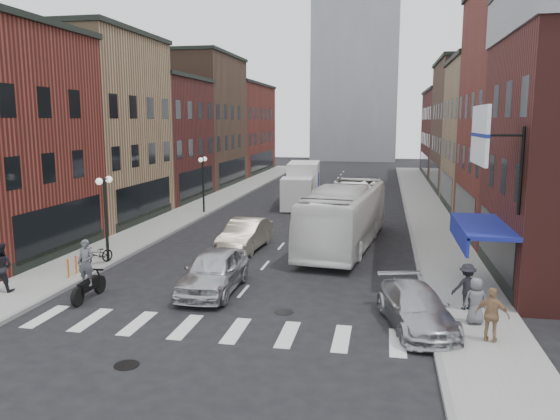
% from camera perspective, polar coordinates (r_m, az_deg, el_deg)
% --- Properties ---
extents(ground, '(160.00, 160.00, 0.00)m').
position_cam_1_polar(ground, '(20.96, -4.55, -9.31)').
color(ground, black).
rests_on(ground, ground).
extents(sidewalk_left, '(3.00, 74.00, 0.15)m').
position_cam_1_polar(sidewalk_left, '(43.90, -7.63, 0.59)').
color(sidewalk_left, gray).
rests_on(sidewalk_left, ground).
extents(sidewalk_right, '(3.00, 74.00, 0.15)m').
position_cam_1_polar(sidewalk_right, '(41.77, 15.07, -0.09)').
color(sidewalk_right, gray).
rests_on(sidewalk_right, ground).
extents(curb_left, '(0.20, 74.00, 0.16)m').
position_cam_1_polar(curb_left, '(43.46, -5.76, 0.44)').
color(curb_left, gray).
rests_on(curb_left, ground).
extents(curb_right, '(0.20, 74.00, 0.16)m').
position_cam_1_polar(curb_right, '(41.70, 13.01, -0.13)').
color(curb_right, gray).
rests_on(curb_right, ground).
extents(crosswalk_stripes, '(12.00, 2.20, 0.01)m').
position_cam_1_polar(crosswalk_stripes, '(18.26, -7.11, -12.23)').
color(crosswalk_stripes, silver).
rests_on(crosswalk_stripes, ground).
extents(bldg_left_mid_a, '(10.30, 10.20, 12.30)m').
position_cam_1_polar(bldg_left_mid_a, '(38.88, -20.87, 7.94)').
color(bldg_left_mid_a, '#947151').
rests_on(bldg_left_mid_a, ground).
extents(bldg_left_mid_b, '(10.30, 10.20, 10.30)m').
position_cam_1_polar(bldg_left_mid_b, '(47.71, -14.47, 7.20)').
color(bldg_left_mid_b, '#4C1E1B').
rests_on(bldg_left_mid_b, ground).
extents(bldg_left_far_a, '(10.30, 12.20, 13.30)m').
position_cam_1_polar(bldg_left_far_a, '(57.82, -9.84, 9.17)').
color(bldg_left_far_a, '#4D3426').
rests_on(bldg_left_far_a, ground).
extents(bldg_left_far_b, '(10.30, 16.20, 11.30)m').
position_cam_1_polar(bldg_left_far_b, '(71.11, -5.80, 8.46)').
color(bldg_left_far_b, maroon).
rests_on(bldg_left_far_b, ground).
extents(bldg_right_mid_b, '(10.30, 10.20, 11.30)m').
position_cam_1_polar(bldg_right_mid_b, '(44.20, 23.69, 7.22)').
color(bldg_right_mid_b, '#947151').
rests_on(bldg_right_mid_b, ground).
extents(bldg_right_far_a, '(10.30, 12.20, 12.30)m').
position_cam_1_polar(bldg_right_far_a, '(54.98, 21.22, 8.16)').
color(bldg_right_far_a, '#4D3426').
rests_on(bldg_right_far_a, ground).
extents(bldg_right_far_b, '(10.30, 16.20, 10.30)m').
position_cam_1_polar(bldg_right_far_b, '(68.82, 19.11, 7.56)').
color(bldg_right_far_b, '#4C1E1B').
rests_on(bldg_right_far_b, ground).
extents(awning_blue, '(1.80, 5.00, 0.78)m').
position_cam_1_polar(awning_blue, '(22.29, 19.93, -1.73)').
color(awning_blue, navy).
rests_on(awning_blue, ground).
extents(billboard_sign, '(1.52, 3.00, 3.70)m').
position_cam_1_polar(billboard_sign, '(19.90, 20.41, 7.15)').
color(billboard_sign, black).
rests_on(billboard_sign, ground).
extents(distant_tower, '(14.00, 14.00, 50.00)m').
position_cam_1_polar(distant_tower, '(98.98, 8.09, 19.92)').
color(distant_tower, '#9399A0').
rests_on(distant_tower, ground).
extents(streetlamp_near, '(0.32, 1.22, 4.11)m').
position_cam_1_polar(streetlamp_near, '(26.68, -17.80, 0.75)').
color(streetlamp_near, black).
rests_on(streetlamp_near, ground).
extents(streetlamp_far, '(0.32, 1.22, 4.11)m').
position_cam_1_polar(streetlamp_far, '(39.44, -8.05, 3.75)').
color(streetlamp_far, black).
rests_on(streetlamp_far, ground).
extents(bike_rack, '(0.08, 0.68, 0.80)m').
position_cam_1_polar(bike_rack, '(24.95, -20.90, -5.53)').
color(bike_rack, '#D8590C').
rests_on(bike_rack, sidewalk_left).
extents(box_truck, '(2.78, 7.90, 3.37)m').
position_cam_1_polar(box_truck, '(43.06, 2.31, 2.63)').
color(box_truck, silver).
rests_on(box_truck, ground).
extents(motorcycle_rider, '(0.66, 2.29, 2.33)m').
position_cam_1_polar(motorcycle_rider, '(21.77, -19.51, -6.12)').
color(motorcycle_rider, black).
rests_on(motorcycle_rider, ground).
extents(transit_bus, '(4.13, 12.15, 3.32)m').
position_cam_1_polar(transit_bus, '(29.36, 6.82, -0.60)').
color(transit_bus, white).
rests_on(transit_bus, ground).
extents(sedan_left_near, '(2.04, 4.95, 1.68)m').
position_cam_1_polar(sedan_left_near, '(21.74, -6.95, -6.34)').
color(sedan_left_near, silver).
rests_on(sedan_left_near, ground).
extents(sedan_left_far, '(2.03, 4.92, 1.58)m').
position_cam_1_polar(sedan_left_far, '(28.55, -3.66, -2.60)').
color(sedan_left_far, '#C0B39C').
rests_on(sedan_left_far, ground).
extents(curb_car, '(2.89, 4.88, 1.33)m').
position_cam_1_polar(curb_car, '(18.56, 14.04, -9.90)').
color(curb_car, '#ABABB0').
rests_on(curb_car, ground).
extents(parked_bicycle, '(1.25, 1.86, 0.93)m').
position_cam_1_polar(parked_bicycle, '(26.45, -18.59, -4.44)').
color(parked_bicycle, black).
rests_on(parked_bicycle, sidewalk_left).
extents(ped_left_solo, '(1.02, 0.70, 1.93)m').
position_cam_1_polar(ped_left_solo, '(23.69, -27.17, -5.33)').
color(ped_left_solo, black).
rests_on(ped_left_solo, sidewalk_left).
extents(ped_right_a, '(1.15, 0.77, 1.64)m').
position_cam_1_polar(ped_right_a, '(20.28, 18.96, -7.57)').
color(ped_right_a, black).
rests_on(ped_right_a, sidewalk_right).
extents(ped_right_b, '(1.08, 0.77, 1.66)m').
position_cam_1_polar(ped_right_b, '(17.67, 21.29, -10.17)').
color(ped_right_b, '#98714D').
rests_on(ped_right_b, sidewalk_right).
extents(ped_right_c, '(0.83, 0.63, 1.54)m').
position_cam_1_polar(ped_right_c, '(19.00, 19.76, -8.92)').
color(ped_right_c, slate).
rests_on(ped_right_c, sidewalk_right).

